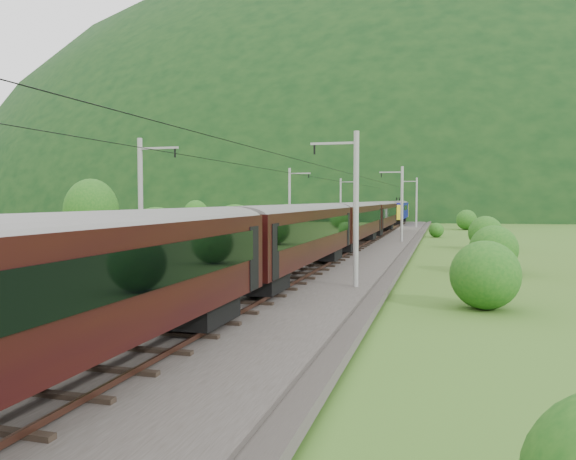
# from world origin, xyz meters

# --- Properties ---
(ground) EXTENTS (600.00, 600.00, 0.00)m
(ground) POSITION_xyz_m (0.00, 0.00, 0.00)
(ground) COLOR #3A561B
(ground) RESTS_ON ground
(railbed) EXTENTS (14.00, 220.00, 0.30)m
(railbed) POSITION_xyz_m (0.00, 10.00, 0.15)
(railbed) COLOR #38332D
(railbed) RESTS_ON ground
(track_left) EXTENTS (2.40, 220.00, 0.27)m
(track_left) POSITION_xyz_m (-2.40, 10.00, 0.37)
(track_left) COLOR brown
(track_left) RESTS_ON railbed
(track_right) EXTENTS (2.40, 220.00, 0.27)m
(track_right) POSITION_xyz_m (2.40, 10.00, 0.37)
(track_right) COLOR brown
(track_right) RESTS_ON railbed
(catenary_left) EXTENTS (2.54, 192.28, 8.00)m
(catenary_left) POSITION_xyz_m (-6.12, 32.00, 4.50)
(catenary_left) COLOR gray
(catenary_left) RESTS_ON railbed
(catenary_right) EXTENTS (2.54, 192.28, 8.00)m
(catenary_right) POSITION_xyz_m (6.12, 32.00, 4.50)
(catenary_right) COLOR gray
(catenary_right) RESTS_ON railbed
(overhead_wires) EXTENTS (4.83, 198.00, 0.03)m
(overhead_wires) POSITION_xyz_m (0.00, 10.00, 7.10)
(overhead_wires) COLOR black
(overhead_wires) RESTS_ON ground
(mountain_main) EXTENTS (504.00, 360.00, 244.00)m
(mountain_main) POSITION_xyz_m (0.00, 260.00, 0.00)
(mountain_main) COLOR black
(mountain_main) RESTS_ON ground
(mountain_ridge) EXTENTS (336.00, 280.00, 132.00)m
(mountain_ridge) POSITION_xyz_m (-120.00, 300.00, 0.00)
(mountain_ridge) COLOR black
(mountain_ridge) RESTS_ON ground
(train) EXTENTS (2.79, 133.08, 4.85)m
(train) POSITION_xyz_m (2.40, 13.43, 3.34)
(train) COLOR black
(train) RESTS_ON ground
(hazard_post_near) EXTENTS (0.18, 0.18, 1.69)m
(hazard_post_near) POSITION_xyz_m (-0.17, 50.04, 1.15)
(hazard_post_near) COLOR red
(hazard_post_near) RESTS_ON railbed
(hazard_post_far) EXTENTS (0.18, 0.18, 1.71)m
(hazard_post_far) POSITION_xyz_m (0.12, 48.74, 1.16)
(hazard_post_far) COLOR red
(hazard_post_far) RESTS_ON railbed
(signal) EXTENTS (0.27, 0.27, 2.41)m
(signal) POSITION_xyz_m (-3.27, 57.08, 1.72)
(signal) COLOR black
(signal) RESTS_ON railbed
(vegetation_left) EXTENTS (13.04, 148.53, 6.56)m
(vegetation_left) POSITION_xyz_m (-13.52, 18.47, 2.19)
(vegetation_left) COLOR #194F15
(vegetation_left) RESTS_ON ground
(vegetation_right) EXTENTS (7.31, 104.43, 2.89)m
(vegetation_right) POSITION_xyz_m (13.33, 19.02, 1.33)
(vegetation_right) COLOR #194F15
(vegetation_right) RESTS_ON ground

